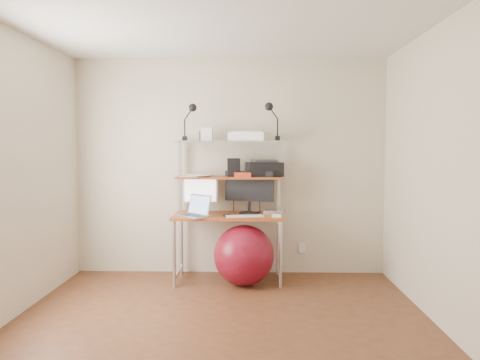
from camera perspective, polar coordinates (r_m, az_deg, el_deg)
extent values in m
plane|color=brown|center=(3.95, -2.50, -17.95)|extent=(3.60, 3.60, 0.00)
plane|color=silver|center=(3.81, -2.62, 19.58)|extent=(3.60, 3.60, 0.00)
plane|color=beige|center=(5.47, -1.25, 1.61)|extent=(3.60, 0.00, 3.60)
plane|color=beige|center=(1.89, -6.36, -2.94)|extent=(3.60, 0.00, 3.60)
plane|color=beige|center=(3.98, 24.28, 0.37)|extent=(0.00, 3.60, 3.60)
cube|color=#A74E20|center=(5.16, -1.43, -4.39)|extent=(1.20, 0.60, 0.03)
cylinder|color=silver|center=(5.03, -8.03, -8.93)|extent=(0.04, 0.04, 0.71)
cylinder|color=silver|center=(5.53, -7.14, -7.73)|extent=(0.04, 0.04, 0.71)
cylinder|color=silver|center=(4.98, 4.96, -9.05)|extent=(0.04, 0.04, 0.71)
cylinder|color=silver|center=(5.48, 4.63, -7.83)|extent=(0.04, 0.04, 0.71)
cube|color=silver|center=(5.43, -7.32, 0.51)|extent=(0.03, 0.04, 0.84)
cube|color=silver|center=(5.38, 4.78, 0.49)|extent=(0.03, 0.04, 0.84)
cube|color=#A74E20|center=(5.25, -1.37, 0.31)|extent=(1.18, 0.34, 0.02)
cube|color=silver|center=(5.23, -1.37, 4.68)|extent=(1.18, 0.34, 0.02)
cube|color=white|center=(5.60, 7.57, -8.17)|extent=(0.08, 0.01, 0.12)
cube|color=silver|center=(5.28, -4.88, -3.96)|extent=(0.19, 0.15, 0.01)
cylinder|color=silver|center=(5.30, -4.86, -3.32)|extent=(0.03, 0.03, 0.10)
cube|color=silver|center=(5.27, -4.87, -1.18)|extent=(0.40, 0.06, 0.30)
plane|color=white|center=(5.26, -4.89, -1.20)|extent=(0.36, 0.03, 0.36)
cube|color=black|center=(5.22, 1.13, -4.03)|extent=(0.24, 0.21, 0.01)
cylinder|color=black|center=(5.23, 1.13, -3.26)|extent=(0.03, 0.03, 0.12)
cube|color=black|center=(5.21, 1.13, -0.75)|extent=(0.55, 0.19, 0.34)
plane|color=blue|center=(5.19, 1.13, -0.77)|extent=(0.48, 0.14, 0.50)
cube|color=#B4B3B8|center=(5.01, -5.71, -4.39)|extent=(0.40, 0.39, 0.02)
cube|color=#2E2E31|center=(5.01, -5.71, -4.28)|extent=(0.30, 0.29, 0.00)
cube|color=#B4B3B8|center=(5.07, -4.71, -2.98)|extent=(0.29, 0.28, 0.22)
plane|color=#799DC9|center=(5.07, -4.71, -2.98)|extent=(0.27, 0.26, 0.29)
cube|color=white|center=(5.00, 0.56, -4.41)|extent=(0.42, 0.19, 0.01)
cube|color=white|center=(4.99, 4.50, -4.35)|extent=(0.11, 0.07, 0.03)
cube|color=#B4B3B8|center=(5.23, 4.23, -3.89)|extent=(0.26, 0.26, 0.04)
cube|color=black|center=(5.03, -1.55, -4.37)|extent=(0.11, 0.16, 0.01)
cube|color=black|center=(5.26, 2.98, 1.30)|extent=(0.43, 0.33, 0.16)
cube|color=#2E2E31|center=(5.26, 2.98, 2.33)|extent=(0.30, 0.24, 0.03)
cube|color=black|center=(5.27, -0.79, 1.56)|extent=(0.15, 0.15, 0.20)
cube|color=#BC3D1E|center=(5.13, 0.31, 0.64)|extent=(0.19, 0.13, 0.05)
cube|color=white|center=(5.22, 1.03, 5.30)|extent=(0.45, 0.35, 0.09)
cube|color=silver|center=(5.22, 1.04, 5.89)|extent=(0.38, 0.28, 0.02)
cube|color=white|center=(5.26, -4.08, 5.58)|extent=(0.13, 0.11, 0.15)
cube|color=#2E2E31|center=(5.30, -4.29, 5.37)|extent=(0.12, 0.12, 0.11)
cube|color=black|center=(5.20, -6.75, 5.06)|extent=(0.05, 0.06, 0.05)
cylinder|color=black|center=(5.20, -6.76, 6.32)|extent=(0.02, 0.02, 0.18)
sphere|color=black|center=(5.20, -5.78, 8.77)|extent=(0.09, 0.09, 0.09)
cube|color=black|center=(5.18, 4.59, 5.09)|extent=(0.05, 0.06, 0.05)
cylinder|color=black|center=(5.19, 4.60, 6.40)|extent=(0.02, 0.02, 0.19)
sphere|color=black|center=(5.19, 3.56, 8.94)|extent=(0.09, 0.09, 0.09)
sphere|color=maroon|center=(5.07, 0.49, -9.15)|extent=(0.65, 0.65, 0.65)
cube|color=white|center=(5.30, -5.68, 0.47)|extent=(0.26, 0.32, 0.00)
cube|color=white|center=(5.23, -5.66, 0.48)|extent=(0.30, 0.34, 0.00)
cube|color=white|center=(5.31, -5.27, 0.59)|extent=(0.21, 0.28, 0.00)
cube|color=white|center=(5.25, -4.83, 0.60)|extent=(0.25, 0.31, 0.00)
cube|color=white|center=(5.28, -5.81, 0.67)|extent=(0.27, 0.32, 0.00)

